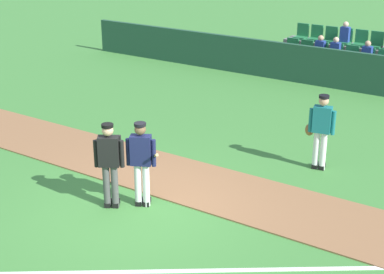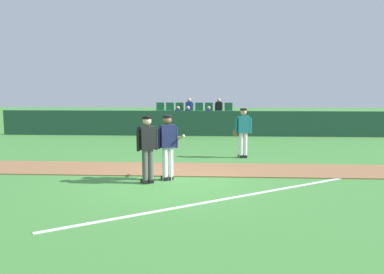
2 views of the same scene
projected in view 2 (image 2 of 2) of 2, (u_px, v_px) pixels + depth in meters
ground_plane at (170, 182)px, 10.66m from camera, size 80.00×80.00×0.00m
infield_dirt_path at (176, 169)px, 12.23m from camera, size 28.00×2.00×0.03m
foul_line_chalk at (287, 188)px, 9.99m from camera, size 9.88×6.97×0.01m
dugout_fence at (192, 123)px, 20.72m from camera, size 20.00×0.16×1.30m
stadium_bleachers at (194, 124)px, 22.17m from camera, size 5.00×2.10×1.90m
batter_navy_jersey at (168, 145)px, 10.72m from camera, size 0.74×0.70×1.76m
umpire_home_plate at (147, 145)px, 10.37m from camera, size 0.53×0.46×1.76m
runner_teal_jersey at (243, 131)px, 14.17m from camera, size 0.67×0.36×1.76m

